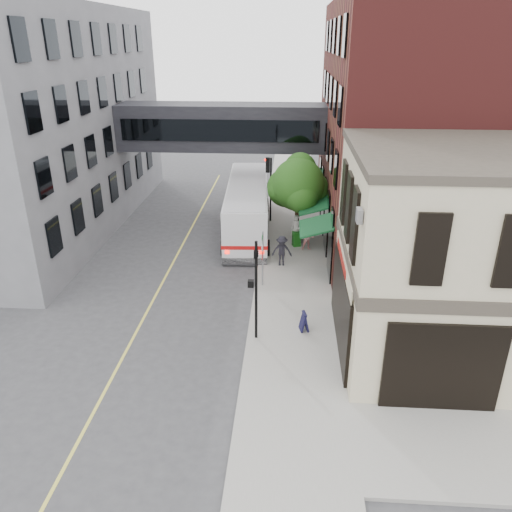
# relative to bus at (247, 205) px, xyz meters

# --- Properties ---
(ground) EXTENTS (120.00, 120.00, 0.00)m
(ground) POSITION_rel_bus_xyz_m (1.09, -15.41, -1.80)
(ground) COLOR #38383A
(ground) RESTS_ON ground
(sidewalk_main) EXTENTS (4.00, 60.00, 0.15)m
(sidewalk_main) POSITION_rel_bus_xyz_m (3.09, -1.41, -1.73)
(sidewalk_main) COLOR gray
(sidewalk_main) RESTS_ON ground
(corner_building) EXTENTS (10.19, 8.12, 8.45)m
(corner_building) POSITION_rel_bus_xyz_m (10.06, -13.41, 2.41)
(corner_building) COLOR #C5B796
(corner_building) RESTS_ON ground
(brick_building) EXTENTS (13.76, 18.00, 14.00)m
(brick_building) POSITION_rel_bus_xyz_m (11.06, -0.42, 5.19)
(brick_building) COLOR #541C1A
(brick_building) RESTS_ON ground
(opposite_building) EXTENTS (14.00, 24.00, 14.00)m
(opposite_building) POSITION_rel_bus_xyz_m (-15.91, 0.59, 5.20)
(opposite_building) COLOR #5E5E62
(opposite_building) RESTS_ON ground
(skyway_bridge) EXTENTS (14.00, 3.18, 3.00)m
(skyway_bridge) POSITION_rel_bus_xyz_m (-1.91, 2.59, 4.70)
(skyway_bridge) COLOR black
(skyway_bridge) RESTS_ON ground
(traffic_signal_near) EXTENTS (0.44, 0.22, 4.60)m
(traffic_signal_near) POSITION_rel_bus_xyz_m (1.45, -13.41, 1.18)
(traffic_signal_near) COLOR black
(traffic_signal_near) RESTS_ON sidewalk_main
(traffic_signal_far) EXTENTS (0.53, 0.28, 4.50)m
(traffic_signal_far) POSITION_rel_bus_xyz_m (1.35, 1.59, 1.54)
(traffic_signal_far) COLOR black
(traffic_signal_far) RESTS_ON sidewalk_main
(street_sign_pole) EXTENTS (0.08, 0.75, 3.00)m
(street_sign_pole) POSITION_rel_bus_xyz_m (1.48, -8.41, 0.13)
(street_sign_pole) COLOR gray
(street_sign_pole) RESTS_ON sidewalk_main
(street_tree) EXTENTS (3.80, 3.20, 5.60)m
(street_tree) POSITION_rel_bus_xyz_m (3.28, -2.20, 2.11)
(street_tree) COLOR #382619
(street_tree) RESTS_ON sidewalk_main
(lane_marking) EXTENTS (0.12, 40.00, 0.01)m
(lane_marking) POSITION_rel_bus_xyz_m (-3.91, -5.41, -1.80)
(lane_marking) COLOR #D8CC4C
(lane_marking) RESTS_ON ground
(bus) EXTENTS (3.40, 12.06, 3.21)m
(bus) POSITION_rel_bus_xyz_m (0.00, 0.00, 0.00)
(bus) COLOR silver
(bus) RESTS_ON ground
(pedestrian_a) EXTENTS (0.73, 0.51, 1.92)m
(pedestrian_a) POSITION_rel_bus_xyz_m (3.26, -2.70, -0.69)
(pedestrian_a) COLOR silver
(pedestrian_a) RESTS_ON sidewalk_main
(pedestrian_b) EXTENTS (0.80, 0.65, 1.55)m
(pedestrian_b) POSITION_rel_bus_xyz_m (3.97, -3.50, -0.88)
(pedestrian_b) COLOR #DB8F8D
(pedestrian_b) RESTS_ON sidewalk_main
(pedestrian_c) EXTENTS (1.17, 0.71, 1.76)m
(pedestrian_c) POSITION_rel_bus_xyz_m (2.43, -5.83, -0.77)
(pedestrian_c) COLOR black
(pedestrian_c) RESTS_ON sidewalk_main
(newspaper_box) EXTENTS (0.57, 0.53, 0.92)m
(newspaper_box) POSITION_rel_bus_xyz_m (3.29, -2.91, -1.19)
(newspaper_box) COLOR #145A14
(newspaper_box) RESTS_ON sidewalk_main
(sandwich_board) EXTENTS (0.42, 0.55, 0.88)m
(sandwich_board) POSITION_rel_bus_xyz_m (3.56, -12.69, -1.21)
(sandwich_board) COLOR black
(sandwich_board) RESTS_ON sidewalk_main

